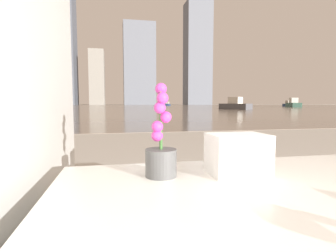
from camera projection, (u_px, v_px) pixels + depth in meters
potted_orchid at (161, 150)px, 1.00m from camera, size 0.12×0.12×0.36m
towel_stack at (237, 154)px, 1.04m from camera, size 0.22×0.17×0.16m
harbor_water at (118, 106)px, 60.81m from camera, size 180.00×110.00×0.01m
harbor_boat_0 at (235, 105)px, 33.26m from camera, size 3.19×4.34×1.56m
harbor_boat_1 at (289, 104)px, 58.42m from camera, size 1.97×3.83×1.37m
harbor_boat_2 at (293, 104)px, 50.55m from camera, size 3.26×5.10×1.81m
harbor_boat_3 at (168, 104)px, 78.34m from camera, size 2.33×3.37×1.20m
skyline_tower_0 at (18, 0)px, 104.39m from camera, size 6.78×12.59×83.82m
skyline_tower_1 at (65, 6)px, 107.94m from camera, size 7.12×13.40×81.61m
skyline_tower_2 at (97, 78)px, 112.89m from camera, size 6.22×9.64×23.18m
skyline_tower_3 at (139, 64)px, 115.94m from camera, size 13.98×7.25×35.87m
skyline_tower_4 at (198, 54)px, 120.77m from camera, size 11.50×9.57×46.28m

